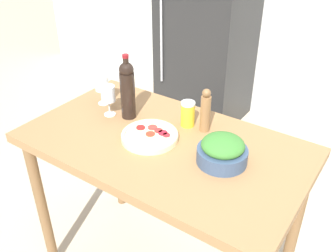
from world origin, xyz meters
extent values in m
cube|color=black|center=(-0.74, 1.74, 0.94)|extent=(0.73, 0.65, 1.87)
cylinder|color=#B2B2B7|center=(-1.00, 1.39, 0.84)|extent=(0.02, 0.02, 0.84)
cube|color=olive|center=(0.00, 0.00, 0.88)|extent=(1.29, 0.74, 0.05)
cylinder|color=brown|center=(-0.58, -0.31, 0.43)|extent=(0.06, 0.06, 0.86)
cylinder|color=brown|center=(-0.58, 0.31, 0.43)|extent=(0.06, 0.06, 0.86)
cylinder|color=brown|center=(0.58, 0.31, 0.43)|extent=(0.06, 0.06, 0.86)
cylinder|color=black|center=(-0.27, 0.08, 1.03)|extent=(0.07, 0.07, 0.24)
sphere|color=black|center=(-0.27, 0.08, 1.16)|extent=(0.07, 0.07, 0.07)
cylinder|color=black|center=(-0.27, 0.08, 1.19)|extent=(0.03, 0.03, 0.06)
cylinder|color=maroon|center=(-0.27, 0.08, 1.23)|extent=(0.03, 0.03, 0.02)
cylinder|color=silver|center=(-0.36, 0.04, 0.91)|extent=(0.06, 0.06, 0.00)
cylinder|color=silver|center=(-0.36, 0.04, 0.95)|extent=(0.01, 0.01, 0.08)
cylinder|color=white|center=(-0.36, 0.04, 1.03)|extent=(0.07, 0.07, 0.08)
cylinder|color=maroon|center=(-0.36, 0.04, 1.00)|extent=(0.06, 0.06, 0.02)
cylinder|color=silver|center=(-0.47, 0.11, 0.91)|extent=(0.06, 0.06, 0.00)
cylinder|color=silver|center=(-0.47, 0.11, 0.95)|extent=(0.01, 0.01, 0.08)
cylinder|color=white|center=(-0.47, 0.11, 1.03)|extent=(0.07, 0.07, 0.08)
cylinder|color=maroon|center=(-0.47, 0.11, 0.99)|extent=(0.06, 0.06, 0.01)
cylinder|color=olive|center=(0.11, 0.18, 1.00)|extent=(0.05, 0.05, 0.18)
sphere|color=brown|center=(0.11, 0.18, 1.10)|extent=(0.04, 0.04, 0.04)
cylinder|color=#384C6B|center=(0.29, 0.01, 0.94)|extent=(0.21, 0.21, 0.07)
ellipsoid|color=#38752D|center=(0.29, 0.01, 0.99)|extent=(0.18, 0.18, 0.07)
cylinder|color=beige|center=(-0.06, -0.02, 0.92)|extent=(0.26, 0.26, 0.02)
torus|color=beige|center=(-0.06, -0.02, 0.93)|extent=(0.26, 0.26, 0.02)
cylinder|color=red|center=(-0.06, -0.02, 0.93)|extent=(0.04, 0.04, 0.01)
cylinder|color=red|center=(-0.05, 0.03, 0.93)|extent=(0.04, 0.04, 0.01)
cylinder|color=red|center=(-0.08, 0.03, 0.93)|extent=(0.04, 0.04, 0.01)
cylinder|color=red|center=(-0.13, 0.00, 0.93)|extent=(0.04, 0.04, 0.01)
cylinder|color=red|center=(-0.02, 0.02, 0.93)|extent=(0.04, 0.04, 0.01)
cylinder|color=red|center=(0.01, 0.01, 0.93)|extent=(0.03, 0.03, 0.01)
cylinder|color=yellow|center=(0.02, 0.18, 0.96)|extent=(0.07, 0.07, 0.11)
cylinder|color=white|center=(0.02, 0.18, 1.03)|extent=(0.07, 0.07, 0.01)
camera|label=1|loc=(0.81, -1.15, 1.85)|focal=40.00mm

